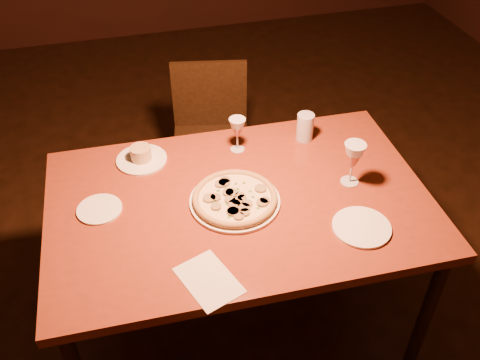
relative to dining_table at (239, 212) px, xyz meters
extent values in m
plane|color=black|center=(0.02, -0.04, -0.75)|extent=(7.00, 7.00, 0.00)
cube|color=maroon|center=(0.00, 0.00, 0.05)|extent=(1.56, 1.03, 0.04)
cylinder|color=black|center=(-0.69, 0.45, -0.36)|extent=(0.05, 0.05, 0.78)
cylinder|color=black|center=(0.69, -0.45, -0.36)|extent=(0.05, 0.05, 0.78)
cylinder|color=black|center=(0.71, 0.41, -0.36)|extent=(0.05, 0.05, 0.78)
cube|color=black|center=(0.07, 0.87, -0.29)|extent=(0.50, 0.50, 0.04)
cube|color=black|center=(0.11, 1.07, -0.07)|extent=(0.42, 0.11, 0.41)
cylinder|color=black|center=(-0.14, 0.74, -0.53)|extent=(0.04, 0.04, 0.44)
cylinder|color=black|center=(-0.07, 1.07, -0.53)|extent=(0.04, 0.04, 0.44)
cylinder|color=black|center=(0.20, 0.67, -0.53)|extent=(0.04, 0.04, 0.44)
cylinder|color=black|center=(0.27, 1.01, -0.53)|extent=(0.04, 0.04, 0.44)
cylinder|color=white|center=(-0.02, -0.01, 0.08)|extent=(0.36, 0.36, 0.01)
cylinder|color=beige|center=(-0.02, -0.01, 0.09)|extent=(0.33, 0.33, 0.01)
torus|color=tan|center=(-0.02, -0.01, 0.10)|extent=(0.34, 0.34, 0.03)
cylinder|color=white|center=(-0.35, 0.36, 0.08)|extent=(0.22, 0.22, 0.01)
cylinder|color=tan|center=(-0.35, 0.36, 0.11)|extent=(0.09, 0.09, 0.06)
cylinder|color=silver|center=(0.40, 0.33, 0.14)|extent=(0.08, 0.08, 0.13)
cylinder|color=white|center=(-0.55, 0.08, 0.08)|extent=(0.18, 0.18, 0.01)
cylinder|color=white|center=(0.41, -0.28, 0.08)|extent=(0.22, 0.22, 0.01)
cube|color=silver|center=(-0.21, -0.38, 0.07)|extent=(0.23, 0.27, 0.00)
camera|label=1|loc=(-0.41, -1.55, 1.52)|focal=40.00mm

